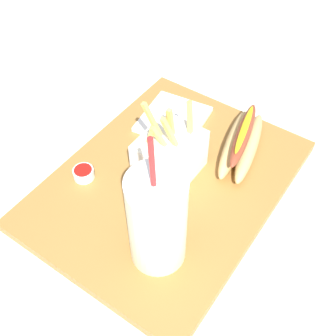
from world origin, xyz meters
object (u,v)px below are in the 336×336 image
object	(u,v)px
soda_cup	(157,221)
hot_dog_1	(242,142)
fries_basket	(170,155)
napkin_stack	(173,119)
ketchup_cup_1	(84,173)
ketchup_cup_2	(143,209)

from	to	relation	value
soda_cup	hot_dog_1	xyz separation A→B (m)	(-0.25, 0.00, -0.06)
fries_basket	napkin_stack	bearing A→B (deg)	-148.59
soda_cup	ketchup_cup_1	size ratio (longest dim) A/B	6.90
hot_dog_1	ketchup_cup_2	size ratio (longest dim) A/B	4.64
ketchup_cup_1	napkin_stack	bearing A→B (deg)	167.30
ketchup_cup_2	napkin_stack	bearing A→B (deg)	-158.11
soda_cup	ketchup_cup_2	xyz separation A→B (m)	(-0.04, -0.06, -0.07)
napkin_stack	hot_dog_1	bearing A→B (deg)	90.81
hot_dog_1	ketchup_cup_1	bearing A→B (deg)	-42.89
napkin_stack	ketchup_cup_1	bearing A→B (deg)	-12.70
ketchup_cup_2	hot_dog_1	bearing A→B (deg)	163.55
ketchup_cup_1	ketchup_cup_2	xyz separation A→B (m)	(0.00, 0.13, 0.00)
hot_dog_1	napkin_stack	distance (m)	0.15
fries_basket	ketchup_cup_1	size ratio (longest dim) A/B	4.10
ketchup_cup_1	ketchup_cup_2	bearing A→B (deg)	88.31
soda_cup	ketchup_cup_1	distance (m)	0.21
ketchup_cup_1	napkin_stack	size ratio (longest dim) A/B	0.29
soda_cup	ketchup_cup_2	distance (m)	0.10
ketchup_cup_2	napkin_stack	distance (m)	0.22
soda_cup	ketchup_cup_2	world-z (taller)	soda_cup
soda_cup	fries_basket	size ratio (longest dim) A/B	1.68
hot_dog_1	ketchup_cup_2	xyz separation A→B (m)	(0.21, -0.06, -0.01)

